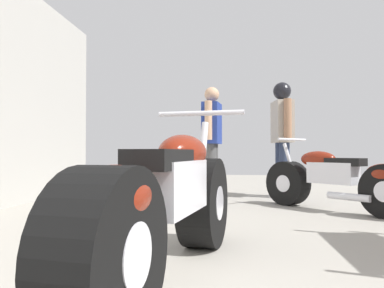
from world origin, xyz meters
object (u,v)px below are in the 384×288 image
motorcycle_black_naked (335,181)px  mechanic_with_helmet (282,128)px  motorcycle_maroon_cruiser (169,206)px  mechanic_in_blue (212,135)px

motorcycle_black_naked → mechanic_with_helmet: bearing=107.5°
motorcycle_maroon_cruiser → mechanic_in_blue: bearing=89.5°
mechanic_with_helmet → motorcycle_maroon_cruiser: bearing=-105.7°
motorcycle_maroon_cruiser → mechanic_with_helmet: size_ratio=1.20×
motorcycle_maroon_cruiser → mechanic_in_blue: 3.87m
motorcycle_black_naked → mechanic_with_helmet: (-0.43, 1.36, 0.70)m
motorcycle_maroon_cruiser → motorcycle_black_naked: (1.53, 2.57, -0.05)m
motorcycle_maroon_cruiser → motorcycle_black_naked: motorcycle_maroon_cruiser is taller
motorcycle_black_naked → mechanic_in_blue: bearing=139.9°
motorcycle_black_naked → mechanic_with_helmet: mechanic_with_helmet is taller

